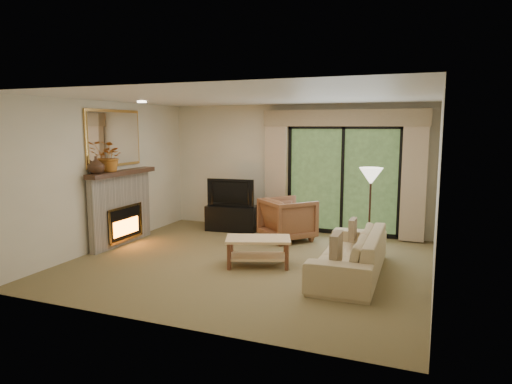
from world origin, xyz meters
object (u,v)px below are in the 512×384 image
at_px(armchair, 288,219).
at_px(coffee_table, 258,252).
at_px(media_console, 232,218).
at_px(sofa, 350,253).

height_order(armchair, coffee_table, armchair).
distance_m(media_console, armchair, 1.37).
bearing_deg(media_console, sofa, -41.26).
relative_size(media_console, armchair, 1.18).
xyz_separation_m(sofa, coffee_table, (-1.41, -0.09, -0.10)).
distance_m(armchair, sofa, 2.21).
bearing_deg(coffee_table, armchair, 72.00).
relative_size(armchair, coffee_table, 0.90).
bearing_deg(sofa, armchair, -139.41).
height_order(armchair, sofa, armchair).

